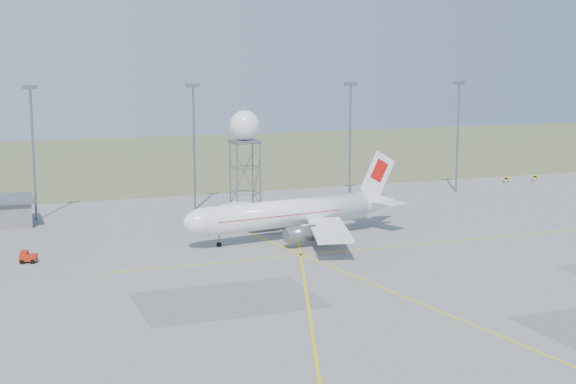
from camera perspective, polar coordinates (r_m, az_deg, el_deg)
name	(u,v)px	position (r m, az deg, el deg)	size (l,w,h in m)	color
ground	(480,321)	(77.57, 13.51, -8.92)	(400.00, 400.00, 0.00)	gray
grass_strip	(160,158)	(206.19, -9.12, 2.42)	(400.00, 120.00, 0.03)	#586F3D
mast_a	(33,141)	(127.11, -17.70, 3.45)	(2.20, 0.50, 20.50)	slate
mast_b	(194,136)	(131.00, -6.71, 3.98)	(2.20, 0.50, 20.50)	slate
mast_c	(350,131)	(140.60, 4.44, 4.36)	(2.20, 0.50, 20.50)	slate
mast_d	(458,127)	(151.39, 11.99, 4.53)	(2.20, 0.50, 20.50)	slate
taxi_sign_near	(506,179)	(166.35, 15.25, 0.93)	(1.60, 0.17, 1.20)	black
taxi_sign_far	(535,177)	(170.58, 17.14, 1.04)	(1.60, 0.17, 1.20)	black
airliner_main	(291,213)	(109.34, 0.23, -1.54)	(33.11, 31.90, 11.28)	white
radar_tower	(245,158)	(123.31, -3.08, 2.44)	(4.60, 4.60, 16.66)	slate
baggage_tug	(28,258)	(101.51, -18.00, -4.49)	(2.25, 2.03, 1.52)	#B6210D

